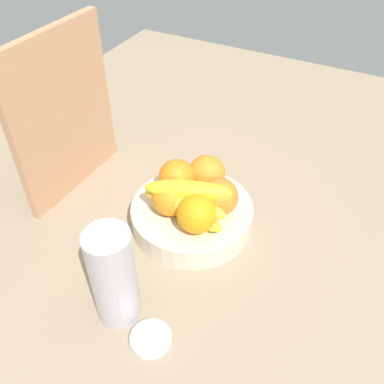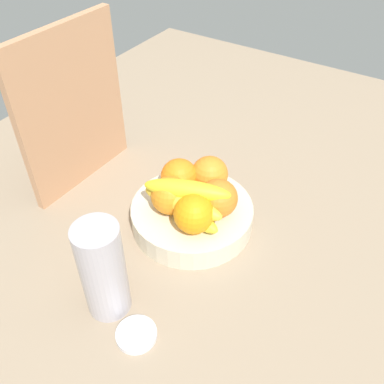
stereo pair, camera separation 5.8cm
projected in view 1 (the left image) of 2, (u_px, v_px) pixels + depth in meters
ground_plane at (199, 234)px, 89.87cm from camera, size 180.00×140.00×3.00cm
fruit_bowl at (192, 215)px, 88.67cm from camera, size 25.23×25.23×4.82cm
orange_front_left at (207, 173)px, 89.01cm from camera, size 7.80×7.80×7.80cm
orange_front_right at (177, 178)px, 87.93cm from camera, size 7.80×7.80×7.80cm
orange_center at (171, 197)px, 83.55cm from camera, size 7.80×7.80×7.80cm
orange_back_left at (197, 214)px, 79.95cm from camera, size 7.80×7.80×7.80cm
orange_back_right at (219, 197)px, 83.53cm from camera, size 7.80×7.80×7.80cm
banana_bunch at (186, 202)px, 82.04cm from camera, size 9.86×17.52×8.40cm
cutting_board at (64, 115)px, 88.70cm from camera, size 28.03×2.39×36.00cm
thermos_tumbler at (114, 276)px, 68.02cm from camera, size 7.53×7.53×19.05cm
jar_lid at (151, 339)px, 69.70cm from camera, size 6.87×6.87×1.06cm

